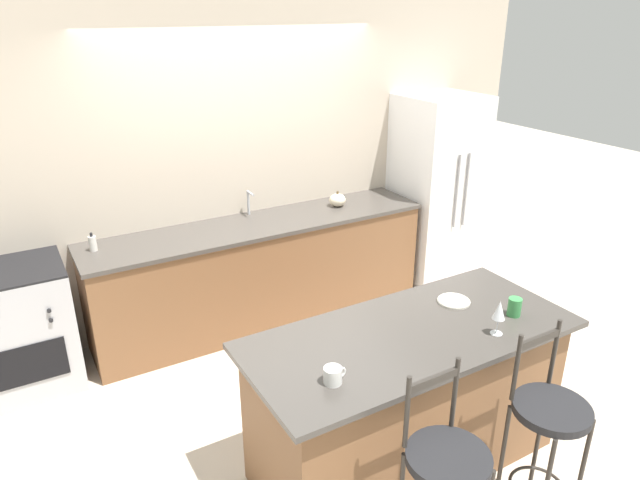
{
  "coord_description": "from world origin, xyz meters",
  "views": [
    {
      "loc": [
        -1.83,
        -3.83,
        2.66
      ],
      "look_at": [
        0.01,
        -0.65,
        1.13
      ],
      "focal_mm": 32.0,
      "sensor_mm": 36.0,
      "label": 1
    }
  ],
  "objects_px": {
    "dinner_plate": "(454,301)",
    "tumbler_cup": "(514,307)",
    "soap_bottle": "(93,243)",
    "bar_stool_far": "(547,427)",
    "refrigerator": "(435,190)",
    "bar_stool_near": "(445,478)",
    "coffee_mug": "(333,375)",
    "pumpkin_decoration": "(337,200)",
    "oven_range": "(20,329)",
    "wine_glass": "(499,311)"
  },
  "relations": [
    {
      "from": "refrigerator",
      "to": "pumpkin_decoration",
      "type": "height_order",
      "value": "refrigerator"
    },
    {
      "from": "oven_range",
      "to": "bar_stool_far",
      "type": "height_order",
      "value": "bar_stool_far"
    },
    {
      "from": "refrigerator",
      "to": "oven_range",
      "type": "relative_size",
      "value": 1.97
    },
    {
      "from": "refrigerator",
      "to": "dinner_plate",
      "type": "xyz_separation_m",
      "value": [
        -1.44,
        -1.85,
        0.01
      ]
    },
    {
      "from": "dinner_plate",
      "to": "tumbler_cup",
      "type": "distance_m",
      "value": 0.36
    },
    {
      "from": "dinner_plate",
      "to": "soap_bottle",
      "type": "distance_m",
      "value": 2.67
    },
    {
      "from": "oven_range",
      "to": "soap_bottle",
      "type": "relative_size",
      "value": 6.57
    },
    {
      "from": "coffee_mug",
      "to": "tumbler_cup",
      "type": "distance_m",
      "value": 1.28
    },
    {
      "from": "refrigerator",
      "to": "bar_stool_near",
      "type": "xyz_separation_m",
      "value": [
        -2.23,
        -2.7,
        -0.3
      ]
    },
    {
      "from": "pumpkin_decoration",
      "to": "soap_bottle",
      "type": "xyz_separation_m",
      "value": [
        -2.13,
        0.05,
        0.0
      ]
    },
    {
      "from": "tumbler_cup",
      "to": "bar_stool_far",
      "type": "bearing_deg",
      "value": -118.57
    },
    {
      "from": "pumpkin_decoration",
      "to": "oven_range",
      "type": "bearing_deg",
      "value": -179.34
    },
    {
      "from": "refrigerator",
      "to": "wine_glass",
      "type": "bearing_deg",
      "value": -123.42
    },
    {
      "from": "dinner_plate",
      "to": "pumpkin_decoration",
      "type": "distance_m",
      "value": 1.95
    },
    {
      "from": "refrigerator",
      "to": "soap_bottle",
      "type": "height_order",
      "value": "refrigerator"
    },
    {
      "from": "refrigerator",
      "to": "bar_stool_near",
      "type": "bearing_deg",
      "value": -129.55
    },
    {
      "from": "wine_glass",
      "to": "pumpkin_decoration",
      "type": "bearing_deg",
      "value": 80.76
    },
    {
      "from": "bar_stool_far",
      "to": "bar_stool_near",
      "type": "bearing_deg",
      "value": 179.42
    },
    {
      "from": "tumbler_cup",
      "to": "wine_glass",
      "type": "bearing_deg",
      "value": -158.19
    },
    {
      "from": "refrigerator",
      "to": "bar_stool_far",
      "type": "distance_m",
      "value": 3.13
    },
    {
      "from": "oven_range",
      "to": "coffee_mug",
      "type": "distance_m",
      "value": 2.62
    },
    {
      "from": "bar_stool_far",
      "to": "coffee_mug",
      "type": "bearing_deg",
      "value": 151.44
    },
    {
      "from": "bar_stool_far",
      "to": "dinner_plate",
      "type": "height_order",
      "value": "bar_stool_far"
    },
    {
      "from": "refrigerator",
      "to": "wine_glass",
      "type": "distance_m",
      "value": 2.7
    },
    {
      "from": "refrigerator",
      "to": "bar_stool_near",
      "type": "relative_size",
      "value": 1.61
    },
    {
      "from": "bar_stool_near",
      "to": "refrigerator",
      "type": "bearing_deg",
      "value": 50.45
    },
    {
      "from": "coffee_mug",
      "to": "soap_bottle",
      "type": "bearing_deg",
      "value": 107.53
    },
    {
      "from": "bar_stool_near",
      "to": "dinner_plate",
      "type": "bearing_deg",
      "value": 47.04
    },
    {
      "from": "tumbler_cup",
      "to": "pumpkin_decoration",
      "type": "relative_size",
      "value": 0.74
    },
    {
      "from": "bar_stool_far",
      "to": "wine_glass",
      "type": "relative_size",
      "value": 5.61
    },
    {
      "from": "bar_stool_near",
      "to": "soap_bottle",
      "type": "distance_m",
      "value": 3.01
    },
    {
      "from": "bar_stool_near",
      "to": "tumbler_cup",
      "type": "distance_m",
      "value": 1.18
    },
    {
      "from": "refrigerator",
      "to": "dinner_plate",
      "type": "distance_m",
      "value": 2.35
    },
    {
      "from": "oven_range",
      "to": "bar_stool_near",
      "type": "distance_m",
      "value": 3.18
    },
    {
      "from": "oven_range",
      "to": "refrigerator",
      "type": "bearing_deg",
      "value": -0.54
    },
    {
      "from": "refrigerator",
      "to": "oven_range",
      "type": "distance_m",
      "value": 3.86
    },
    {
      "from": "bar_stool_far",
      "to": "pumpkin_decoration",
      "type": "xyz_separation_m",
      "value": [
        0.43,
        2.77,
        0.36
      ]
    },
    {
      "from": "dinner_plate",
      "to": "bar_stool_near",
      "type": "bearing_deg",
      "value": -132.96
    },
    {
      "from": "oven_range",
      "to": "wine_glass",
      "type": "height_order",
      "value": "wine_glass"
    },
    {
      "from": "oven_range",
      "to": "bar_stool_far",
      "type": "relative_size",
      "value": 0.82
    },
    {
      "from": "refrigerator",
      "to": "coffee_mug",
      "type": "relative_size",
      "value": 15.25
    },
    {
      "from": "coffee_mug",
      "to": "pumpkin_decoration",
      "type": "relative_size",
      "value": 0.81
    },
    {
      "from": "pumpkin_decoration",
      "to": "bar_stool_far",
      "type": "bearing_deg",
      "value": -98.9
    },
    {
      "from": "soap_bottle",
      "to": "bar_stool_far",
      "type": "bearing_deg",
      "value": -58.94
    },
    {
      "from": "refrigerator",
      "to": "bar_stool_far",
      "type": "relative_size",
      "value": 1.61
    },
    {
      "from": "refrigerator",
      "to": "dinner_plate",
      "type": "height_order",
      "value": "refrigerator"
    },
    {
      "from": "bar_stool_far",
      "to": "soap_bottle",
      "type": "bearing_deg",
      "value": 121.06
    },
    {
      "from": "oven_range",
      "to": "dinner_plate",
      "type": "bearing_deg",
      "value": -38.29
    },
    {
      "from": "oven_range",
      "to": "bar_stool_near",
      "type": "xyz_separation_m",
      "value": [
        1.61,
        -2.74,
        0.16
      ]
    },
    {
      "from": "bar_stool_near",
      "to": "coffee_mug",
      "type": "height_order",
      "value": "bar_stool_near"
    }
  ]
}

